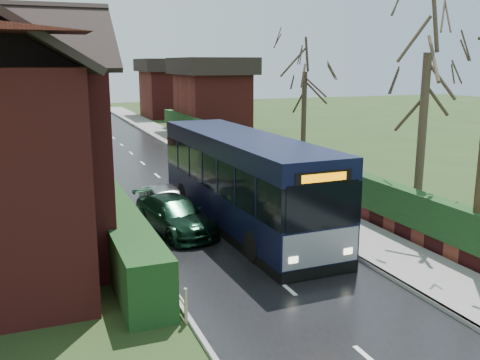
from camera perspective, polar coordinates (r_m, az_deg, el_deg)
name	(u,v)px	position (r m, az deg, el deg)	size (l,w,h in m)	color
ground	(258,263)	(16.84, 1.89, -8.84)	(140.00, 140.00, 0.00)	#2F421C
road	(176,192)	(25.91, -6.87, -1.26)	(6.00, 100.00, 0.02)	black
pavement	(257,183)	(27.24, 1.80, -0.37)	(2.50, 100.00, 0.14)	slate
kerb_right	(235,185)	(26.80, -0.56, -0.58)	(0.12, 100.00, 0.14)	gray
kerb_left	(111,197)	(25.34, -13.56, -1.74)	(0.12, 100.00, 0.10)	gray
front_hedge	(107,210)	(20.25, -14.04, -3.14)	(1.20, 16.00, 1.60)	#183213
picket_fence	(128,217)	(20.45, -11.90, -3.90)	(0.10, 16.00, 0.90)	tan
right_wall_hedge	(285,163)	(27.68, 4.77, 1.81)	(0.60, 50.00, 1.80)	maroon
bus	(243,182)	(20.11, 0.28, -0.17)	(2.94, 11.49, 3.47)	black
car_silver	(166,203)	(21.35, -7.88, -2.40)	(1.62, 4.02, 1.37)	#B3B3B9
car_green	(175,215)	(19.75, -6.99, -3.73)	(1.80, 4.43, 1.28)	black
car_distant	(91,115)	(58.52, -15.63, 6.73)	(1.56, 4.47, 1.47)	black
bus_stop_sign	(299,175)	(20.64, 6.30, 0.50)	(0.13, 0.43, 2.83)	slate
tree_right_near	(429,40)	(20.53, 19.51, 13.92)	(4.27, 4.27, 9.22)	#3D3024
tree_right_far	(305,65)	(32.23, 6.96, 12.07)	(4.12, 4.12, 7.96)	#32261D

